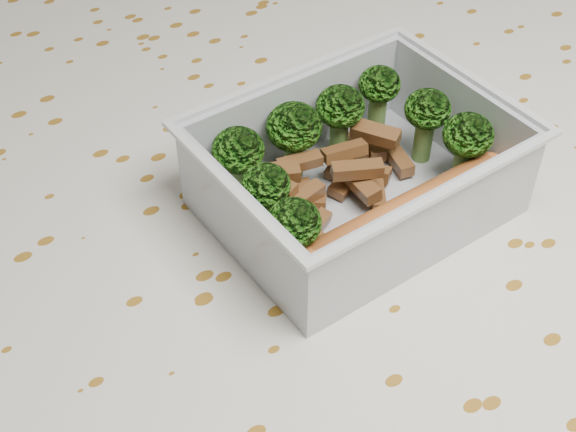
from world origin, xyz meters
TOP-DOWN VIEW (x-y plane):
  - dining_table at (0.00, 0.00)m, footprint 1.40×0.90m
  - tablecloth at (0.00, 0.00)m, footprint 1.46×0.96m
  - lunch_container at (0.05, 0.01)m, footprint 0.17×0.13m
  - broccoli_florets at (0.05, 0.03)m, footprint 0.14×0.09m
  - meat_pile at (0.04, 0.02)m, footprint 0.09×0.07m
  - sausage at (0.05, -0.03)m, footprint 0.14×0.02m

SIDE VIEW (x-z plane):
  - dining_table at x=0.00m, z-range 0.29..1.04m
  - tablecloth at x=0.00m, z-range 0.62..0.81m
  - meat_pile at x=0.04m, z-range 0.76..0.78m
  - lunch_container at x=0.05m, z-range 0.75..0.80m
  - sausage at x=0.05m, z-range 0.77..0.79m
  - broccoli_florets at x=0.05m, z-range 0.77..0.81m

